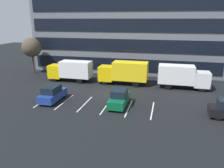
{
  "coord_description": "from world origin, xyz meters",
  "views": [
    {
      "loc": [
        8.2,
        -28.64,
        10.27
      ],
      "look_at": [
        0.93,
        0.61,
        1.4
      ],
      "focal_mm": 35.54,
      "sensor_mm": 36.0,
      "label": 1
    }
  ],
  "objects": [
    {
      "name": "lot_markings",
      "position": [
        -0.0,
        -4.22,
        0.0
      ],
      "size": [
        14.14,
        5.4,
        0.01
      ],
      "color": "silver",
      "rests_on": "ground_plane"
    },
    {
      "name": "ground_plane",
      "position": [
        0.0,
        0.0,
        0.0
      ],
      "size": [
        120.0,
        120.0,
        0.0
      ],
      "primitive_type": "plane",
      "color": "black"
    },
    {
      "name": "box_truck_white",
      "position": [
        10.73,
        5.51,
        2.0
      ],
      "size": [
        7.66,
        2.54,
        3.55
      ],
      "color": "white",
      "rests_on": "ground_plane"
    },
    {
      "name": "bare_tree",
      "position": [
        -17.0,
        8.94,
        5.04
      ],
      "size": [
        3.68,
        3.68,
        6.89
      ],
      "color": "#473323",
      "rests_on": "ground_plane"
    },
    {
      "name": "suv_navy",
      "position": [
        -5.78,
        -4.25,
        1.0
      ],
      "size": [
        1.93,
        4.56,
        2.06
      ],
      "color": "navy",
      "rests_on": "ground_plane"
    },
    {
      "name": "box_truck_yellow_all",
      "position": [
        1.67,
        5.61,
        2.08
      ],
      "size": [
        7.98,
        2.64,
        3.7
      ],
      "color": "yellow",
      "rests_on": "ground_plane"
    },
    {
      "name": "box_truck_yellow",
      "position": [
        -7.45,
        5.29,
        1.96
      ],
      "size": [
        7.51,
        2.49,
        3.48
      ],
      "color": "yellow",
      "rests_on": "ground_plane"
    },
    {
      "name": "office_building",
      "position": [
        0.0,
        17.95,
        7.2
      ],
      "size": [
        36.94,
        12.47,
        14.4
      ],
      "color": "slate",
      "rests_on": "ground_plane"
    },
    {
      "name": "suv_forest",
      "position": [
        2.91,
        -3.78,
        0.99
      ],
      "size": [
        1.93,
        4.55,
        2.06
      ],
      "color": "#0C5933",
      "rests_on": "ground_plane"
    }
  ]
}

